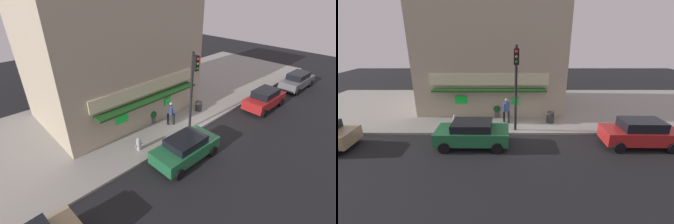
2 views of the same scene
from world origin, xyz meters
The scene contains 11 objects.
ground_plane centered at (0.00, 0.00, 0.00)m, with size 58.19×58.19×0.00m, color black.
sidewalk centered at (0.00, 5.78, 0.08)m, with size 38.79×11.56×0.15m, color gray.
corner_building centered at (-2.61, 6.69, 4.64)m, with size 11.39×8.43×8.99m.
traffic_light centered at (-0.78, 0.40, 3.67)m, with size 0.32×0.58×5.51m.
fire_hydrant centered at (-4.93, 1.04, 0.58)m, with size 0.51×0.27×0.87m.
trash_can centered at (1.80, 1.82, 0.54)m, with size 0.54×0.54×0.77m, color #2D2D2D.
pedestrian centered at (-1.38, 1.81, 1.16)m, with size 0.55×0.55×1.81m.
potted_plant_by_doorway centered at (-2.09, 2.96, 0.68)m, with size 0.54×0.54×0.92m.
parked_car_green centered at (-3.35, -1.43, 0.80)m, with size 4.20×2.14×1.52m.
parked_car_grey centered at (12.77, -1.73, 0.83)m, with size 4.58×2.04×1.62m.
parked_car_red centered at (6.37, -1.48, 0.84)m, with size 4.27×2.02×1.64m.
Camera 1 is at (-11.85, -8.79, 9.28)m, focal length 25.28 mm.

